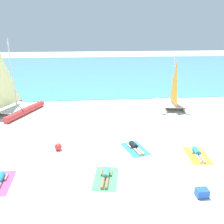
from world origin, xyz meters
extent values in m
plane|color=silver|center=(0.00, 10.00, 0.00)|extent=(120.00, 120.00, 0.00)
cube|color=#4C9EB7|center=(0.00, 32.79, 0.03)|extent=(120.00, 40.00, 0.05)
cylinder|color=white|center=(4.73, 9.86, 0.21)|extent=(0.88, 3.74, 0.42)
cylinder|color=white|center=(6.66, 9.62, 0.21)|extent=(0.88, 3.74, 0.42)
cube|color=silver|center=(5.67, 9.57, 0.45)|extent=(2.22, 2.60, 0.05)
cylinder|color=silver|center=(5.74, 10.09, 2.63)|extent=(0.09, 0.09, 4.42)
pyramid|color=orange|center=(5.63, 9.22, 2.50)|extent=(0.29, 1.94, 3.71)
cylinder|color=#CC3838|center=(-8.95, 10.34, 0.26)|extent=(2.34, 4.36, 0.52)
cylinder|color=#CC3838|center=(-6.78, 9.36, 0.26)|extent=(2.34, 4.36, 0.52)
cube|color=silver|center=(-7.96, 9.65, 0.55)|extent=(3.36, 3.63, 0.06)
cylinder|color=silver|center=(-7.69, 10.25, 3.23)|extent=(0.11, 0.11, 5.41)
pyramid|color=#EAEA99|center=(-8.13, 9.27, 3.06)|extent=(1.04, 2.20, 4.55)
cylinder|color=#268CCC|center=(-5.67, 0.20, 0.16)|extent=(0.33, 0.63, 0.30)
sphere|color=tan|center=(-5.69, 0.61, 0.16)|extent=(0.22, 0.22, 0.22)
cylinder|color=tan|center=(-5.46, 0.36, 0.07)|extent=(0.12, 0.45, 0.10)
cube|color=#4CB266|center=(-0.86, -0.09, 0.01)|extent=(1.41, 2.06, 0.01)
cylinder|color=#3FB28C|center=(-0.83, 0.10, 0.16)|extent=(0.40, 0.66, 0.30)
sphere|color=#8C6647|center=(-0.76, 0.51, 0.16)|extent=(0.22, 0.22, 0.22)
cylinder|color=#8C6647|center=(-1.03, -0.52, 0.08)|extent=(0.27, 0.79, 0.14)
cylinder|color=#8C6647|center=(-0.85, -0.55, 0.08)|extent=(0.27, 0.79, 0.14)
cylinder|color=#8C6647|center=(-1.02, 0.29, 0.07)|extent=(0.18, 0.46, 0.10)
cylinder|color=#8C6647|center=(-0.58, 0.22, 0.07)|extent=(0.18, 0.46, 0.10)
cube|color=#338CD8|center=(1.04, 2.57, 0.01)|extent=(1.59, 2.13, 0.01)
cylinder|color=black|center=(0.98, 2.77, 0.16)|extent=(0.46, 0.68, 0.30)
sphere|color=#D8AD84|center=(0.86, 3.16, 0.16)|extent=(0.22, 0.22, 0.22)
cylinder|color=#D8AD84|center=(1.08, 2.12, 0.08)|extent=(0.35, 0.79, 0.14)
cylinder|color=#D8AD84|center=(1.25, 2.17, 0.08)|extent=(0.35, 0.79, 0.14)
cylinder|color=#D8AD84|center=(0.72, 2.85, 0.07)|extent=(0.22, 0.46, 0.10)
cylinder|color=#D8AD84|center=(1.15, 2.98, 0.07)|extent=(0.22, 0.46, 0.10)
cube|color=yellow|center=(4.29, 1.50, 0.01)|extent=(1.26, 1.99, 0.01)
cylinder|color=#268CCC|center=(4.31, 1.69, 0.16)|extent=(0.35, 0.64, 0.30)
sphere|color=#D8AD84|center=(4.35, 2.10, 0.16)|extent=(0.22, 0.22, 0.22)
cylinder|color=#D8AD84|center=(4.16, 1.05, 0.08)|extent=(0.21, 0.79, 0.14)
cylinder|color=#D8AD84|center=(4.34, 1.04, 0.08)|extent=(0.21, 0.79, 0.14)
cylinder|color=#D8AD84|center=(4.10, 1.87, 0.07)|extent=(0.14, 0.46, 0.10)
cylinder|color=#D8AD84|center=(4.54, 1.83, 0.07)|extent=(0.14, 0.46, 0.10)
sphere|color=red|center=(-3.38, 2.88, 0.21)|extent=(0.42, 0.42, 0.42)
cube|color=blue|center=(2.98, -1.73, 0.18)|extent=(0.50, 0.36, 0.36)
camera|label=1|loc=(-1.47, -9.21, 6.47)|focal=37.21mm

